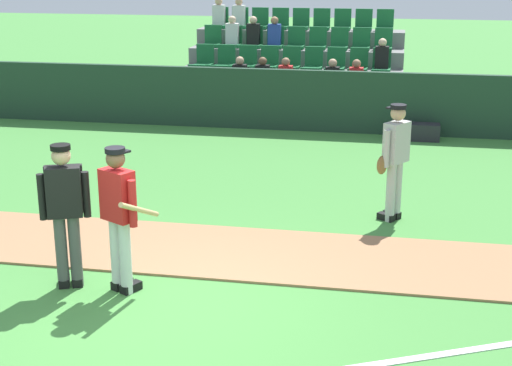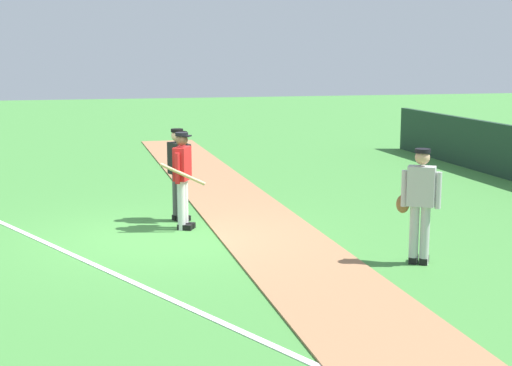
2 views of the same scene
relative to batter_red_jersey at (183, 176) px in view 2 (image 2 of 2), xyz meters
The scene contains 6 objects.
ground_plane 1.16m from the batter_red_jersey, 40.83° to the right, with size 80.00×80.00×0.00m, color #42843A.
infield_dirt_path 1.76m from the batter_red_jersey, 70.98° to the left, with size 28.00×1.82×0.03m, color #9E704C.
foul_line_chalk 3.73m from the batter_red_jersey, 14.74° to the right, with size 12.00×0.10×0.01m, color white.
batter_red_jersey is the anchor object (origin of this frame).
umpire_home_plate 0.68m from the batter_red_jersey, behind, with size 0.55×0.42×1.76m.
runner_grey_jersey 4.39m from the batter_red_jersey, 45.20° to the left, with size 0.50×0.57×1.76m.
Camera 2 is at (12.43, -1.45, 3.15)m, focal length 51.43 mm.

